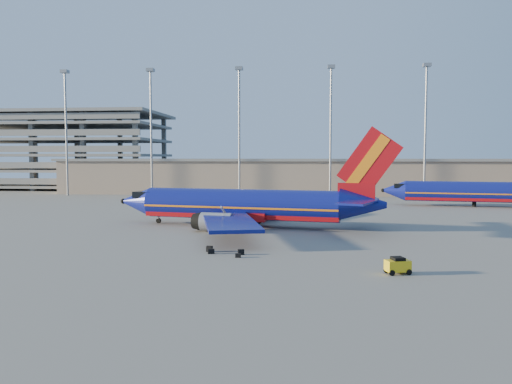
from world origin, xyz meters
TOP-DOWN VIEW (x-y plane):
  - ground at (0.00, 0.00)m, footprint 220.00×220.00m
  - terminal_building at (10.00, 58.00)m, footprint 122.00×16.00m
  - parking_garage at (-62.00, 74.05)m, footprint 62.00×32.00m
  - light_mast_row at (5.00, 46.00)m, footprint 101.60×1.60m
  - aircraft_main at (2.34, -1.01)m, footprint 36.77×35.08m
  - aircraft_second at (40.69, 28.37)m, footprint 34.71×13.56m
  - baggage_tug at (16.76, -25.60)m, footprint 2.04×1.55m
  - luggage_pile at (2.29, -19.15)m, footprint 3.76×2.81m

SIDE VIEW (x-z plane):
  - ground at x=0.00m, z-range 0.00..0.00m
  - luggage_pile at x=2.29m, z-range -0.03..0.51m
  - baggage_tug at x=16.76m, z-range 0.03..1.33m
  - aircraft_main at x=2.34m, z-range -3.59..8.94m
  - aircraft_second at x=40.69m, z-range -3.20..8.62m
  - terminal_building at x=10.00m, z-range 0.07..8.57m
  - parking_garage at x=-62.00m, z-range 1.03..22.43m
  - light_mast_row at x=5.00m, z-range 3.23..31.88m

